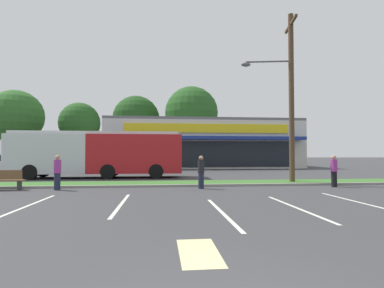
{
  "coord_description": "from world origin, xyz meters",
  "views": [
    {
      "loc": [
        -0.72,
        -2.97,
        1.74
      ],
      "look_at": [
        1.47,
        18.1,
        2.39
      ],
      "focal_mm": 28.33,
      "sensor_mm": 36.0,
      "label": 1
    }
  ],
  "objects_px": {
    "bus_stop_bench": "(5,179)",
    "pedestrian_mid": "(201,172)",
    "car_3": "(12,164)",
    "pedestrian_near_bench": "(57,172)",
    "utility_pole": "(289,92)",
    "car_0": "(85,164)",
    "pedestrian_by_pole": "(334,171)",
    "city_bus": "(98,153)"
  },
  "relations": [
    {
      "from": "city_bus",
      "to": "bus_stop_bench",
      "type": "xyz_separation_m",
      "value": [
        -2.86,
        -6.92,
        -1.26
      ]
    },
    {
      "from": "pedestrian_by_pole",
      "to": "pedestrian_mid",
      "type": "xyz_separation_m",
      "value": [
        -6.94,
        -0.01,
        -0.01
      ]
    },
    {
      "from": "city_bus",
      "to": "car_0",
      "type": "xyz_separation_m",
      "value": [
        -2.33,
        5.99,
        -1.01
      ]
    },
    {
      "from": "bus_stop_bench",
      "to": "pedestrian_mid",
      "type": "distance_m",
      "value": 9.29
    },
    {
      "from": "utility_pole",
      "to": "bus_stop_bench",
      "type": "xyz_separation_m",
      "value": [
        -14.66,
        -1.56,
        -4.76
      ]
    },
    {
      "from": "bus_stop_bench",
      "to": "pedestrian_mid",
      "type": "xyz_separation_m",
      "value": [
        9.28,
        -0.34,
        0.31
      ]
    },
    {
      "from": "utility_pole",
      "to": "car_3",
      "type": "xyz_separation_m",
      "value": [
        -20.48,
        11.56,
        -4.46
      ]
    },
    {
      "from": "bus_stop_bench",
      "to": "pedestrian_mid",
      "type": "height_order",
      "value": "pedestrian_mid"
    },
    {
      "from": "car_0",
      "to": "city_bus",
      "type": "bearing_deg",
      "value": -68.7
    },
    {
      "from": "bus_stop_bench",
      "to": "car_0",
      "type": "height_order",
      "value": "car_0"
    },
    {
      "from": "pedestrian_near_bench",
      "to": "pedestrian_mid",
      "type": "bearing_deg",
      "value": 148.32
    },
    {
      "from": "utility_pole",
      "to": "car_0",
      "type": "bearing_deg",
      "value": 141.25
    },
    {
      "from": "utility_pole",
      "to": "city_bus",
      "type": "relative_size",
      "value": 0.83
    },
    {
      "from": "utility_pole",
      "to": "car_3",
      "type": "bearing_deg",
      "value": 150.56
    },
    {
      "from": "car_0",
      "to": "pedestrian_by_pole",
      "type": "xyz_separation_m",
      "value": [
        15.69,
        -13.24,
        0.07
      ]
    },
    {
      "from": "city_bus",
      "to": "pedestrian_near_bench",
      "type": "height_order",
      "value": "city_bus"
    },
    {
      "from": "car_3",
      "to": "pedestrian_mid",
      "type": "bearing_deg",
      "value": -41.73
    },
    {
      "from": "city_bus",
      "to": "bus_stop_bench",
      "type": "distance_m",
      "value": 7.6
    },
    {
      "from": "car_3",
      "to": "pedestrian_near_bench",
      "type": "relative_size",
      "value": 2.79
    },
    {
      "from": "utility_pole",
      "to": "car_0",
      "type": "height_order",
      "value": "utility_pole"
    },
    {
      "from": "utility_pole",
      "to": "pedestrian_mid",
      "type": "distance_m",
      "value": 7.24
    },
    {
      "from": "car_0",
      "to": "pedestrian_near_bench",
      "type": "height_order",
      "value": "pedestrian_near_bench"
    },
    {
      "from": "utility_pole",
      "to": "car_3",
      "type": "height_order",
      "value": "utility_pole"
    },
    {
      "from": "car_3",
      "to": "pedestrian_near_bench",
      "type": "bearing_deg",
      "value": -58.27
    },
    {
      "from": "pedestrian_by_pole",
      "to": "pedestrian_mid",
      "type": "bearing_deg",
      "value": 168.58
    },
    {
      "from": "car_0",
      "to": "car_3",
      "type": "xyz_separation_m",
      "value": [
        -6.35,
        0.21,
        0.06
      ]
    },
    {
      "from": "bus_stop_bench",
      "to": "car_0",
      "type": "xyz_separation_m",
      "value": [
        0.53,
        12.91,
        0.25
      ]
    },
    {
      "from": "city_bus",
      "to": "pedestrian_mid",
      "type": "relative_size",
      "value": 7.3
    },
    {
      "from": "car_0",
      "to": "pedestrian_mid",
      "type": "relative_size",
      "value": 2.65
    },
    {
      "from": "pedestrian_by_pole",
      "to": "pedestrian_near_bench",
      "type": "bearing_deg",
      "value": 168.0
    },
    {
      "from": "pedestrian_mid",
      "to": "car_0",
      "type": "bearing_deg",
      "value": 84.25
    },
    {
      "from": "car_3",
      "to": "pedestrian_by_pole",
      "type": "distance_m",
      "value": 25.82
    },
    {
      "from": "bus_stop_bench",
      "to": "utility_pole",
      "type": "bearing_deg",
      "value": -173.91
    },
    {
      "from": "city_bus",
      "to": "pedestrian_mid",
      "type": "xyz_separation_m",
      "value": [
        6.42,
        -7.27,
        -0.95
      ]
    },
    {
      "from": "car_0",
      "to": "car_3",
      "type": "relative_size",
      "value": 0.93
    },
    {
      "from": "utility_pole",
      "to": "pedestrian_by_pole",
      "type": "height_order",
      "value": "utility_pole"
    },
    {
      "from": "utility_pole",
      "to": "city_bus",
      "type": "bearing_deg",
      "value": 155.57
    },
    {
      "from": "city_bus",
      "to": "car_0",
      "type": "distance_m",
      "value": 6.51
    },
    {
      "from": "utility_pole",
      "to": "city_bus",
      "type": "distance_m",
      "value": 13.43
    },
    {
      "from": "city_bus",
      "to": "bus_stop_bench",
      "type": "bearing_deg",
      "value": 67.2
    },
    {
      "from": "car_0",
      "to": "pedestrian_by_pole",
      "type": "relative_size",
      "value": 2.62
    },
    {
      "from": "city_bus",
      "to": "pedestrian_near_bench",
      "type": "distance_m",
      "value": 7.22
    }
  ]
}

